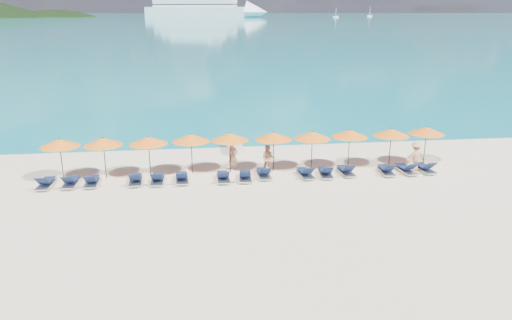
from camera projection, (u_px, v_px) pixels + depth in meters
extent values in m
plane|color=beige|center=(264.00, 203.00, 23.40)|extent=(1400.00, 1400.00, 0.00)
cube|color=#1FA9B2|center=(193.00, 16.00, 649.79)|extent=(1600.00, 1300.00, 0.01)
ellipsoid|color=black|center=(57.00, 50.00, 547.00)|extent=(162.00, 126.00, 85.50)
cube|color=white|center=(196.00, 12.00, 539.91)|extent=(112.80, 65.42, 10.38)
cone|color=white|center=(257.00, 12.00, 521.00)|extent=(30.16, 30.16, 22.85)
cube|color=white|center=(194.00, 3.00, 537.76)|extent=(90.67, 53.28, 8.31)
cube|color=black|center=(194.00, 4.00, 538.21)|extent=(91.79, 53.94, 0.93)
cube|color=black|center=(194.00, 1.00, 537.15)|extent=(89.54, 52.63, 0.93)
cube|color=white|center=(336.00, 17.00, 512.51)|extent=(5.45, 1.82, 1.45)
cylinder|color=white|center=(336.00, 12.00, 511.13)|extent=(0.33, 0.33, 9.09)
cube|color=white|center=(370.00, 16.00, 563.05)|extent=(5.67, 1.89, 1.51)
cylinder|color=white|center=(370.00, 11.00, 561.62)|extent=(0.34, 0.34, 9.45)
cube|color=silver|center=(234.00, 146.00, 31.93)|extent=(0.93, 2.37, 0.54)
cube|color=black|center=(234.00, 141.00, 31.63)|extent=(0.51, 0.99, 0.34)
cylinder|color=black|center=(233.00, 136.00, 32.33)|extent=(0.54, 0.07, 0.06)
imported|color=tan|center=(233.00, 156.00, 27.90)|extent=(0.71, 0.62, 1.63)
imported|color=tan|center=(268.00, 159.00, 27.47)|extent=(0.85, 0.59, 1.59)
imported|color=tan|center=(416.00, 157.00, 27.75)|extent=(1.16, 0.68, 1.69)
cylinder|color=black|center=(61.00, 160.00, 26.27)|extent=(0.05, 0.05, 2.20)
cone|color=orange|center=(59.00, 143.00, 26.00)|extent=(2.10, 2.10, 0.42)
sphere|color=black|center=(59.00, 139.00, 25.94)|extent=(0.08, 0.08, 0.08)
cylinder|color=black|center=(105.00, 158.00, 26.53)|extent=(0.05, 0.05, 2.20)
cone|color=orange|center=(103.00, 142.00, 26.26)|extent=(2.10, 2.10, 0.42)
sphere|color=black|center=(103.00, 138.00, 26.20)|extent=(0.08, 0.08, 0.08)
cylinder|color=black|center=(149.00, 157.00, 26.78)|extent=(0.05, 0.05, 2.20)
cone|color=orange|center=(148.00, 140.00, 26.52)|extent=(2.10, 2.10, 0.42)
sphere|color=black|center=(148.00, 136.00, 26.45)|extent=(0.08, 0.08, 0.08)
cylinder|color=black|center=(192.00, 154.00, 27.31)|extent=(0.05, 0.05, 2.20)
cone|color=orange|center=(191.00, 138.00, 27.05)|extent=(2.10, 2.10, 0.42)
sphere|color=black|center=(191.00, 134.00, 26.98)|extent=(0.08, 0.08, 0.08)
cylinder|color=black|center=(230.00, 153.00, 27.52)|extent=(0.05, 0.05, 2.20)
cone|color=orange|center=(230.00, 137.00, 27.26)|extent=(2.10, 2.10, 0.42)
sphere|color=black|center=(230.00, 133.00, 27.19)|extent=(0.08, 0.08, 0.08)
cylinder|color=black|center=(273.00, 152.00, 27.72)|extent=(0.05, 0.05, 2.20)
cone|color=orange|center=(274.00, 136.00, 27.45)|extent=(2.10, 2.10, 0.42)
sphere|color=black|center=(274.00, 132.00, 27.39)|extent=(0.08, 0.08, 0.08)
cylinder|color=black|center=(312.00, 151.00, 27.87)|extent=(0.05, 0.05, 2.20)
cone|color=orange|center=(312.00, 135.00, 27.60)|extent=(2.10, 2.10, 0.42)
sphere|color=black|center=(312.00, 131.00, 27.53)|extent=(0.08, 0.08, 0.08)
cylinder|color=black|center=(349.00, 149.00, 28.24)|extent=(0.05, 0.05, 2.20)
cone|color=orange|center=(350.00, 133.00, 27.97)|extent=(2.10, 2.10, 0.42)
sphere|color=black|center=(350.00, 130.00, 27.91)|extent=(0.08, 0.08, 0.08)
cylinder|color=black|center=(390.00, 148.00, 28.50)|extent=(0.05, 0.05, 2.20)
cone|color=orange|center=(391.00, 132.00, 28.23)|extent=(2.10, 2.10, 0.42)
sphere|color=black|center=(392.00, 129.00, 28.17)|extent=(0.08, 0.08, 0.08)
cylinder|color=black|center=(425.00, 146.00, 28.94)|extent=(0.05, 0.05, 2.20)
cone|color=orange|center=(427.00, 130.00, 28.67)|extent=(2.10, 2.10, 0.42)
sphere|color=black|center=(427.00, 127.00, 28.61)|extent=(0.08, 0.08, 0.08)
cube|color=silver|center=(46.00, 185.00, 25.41)|extent=(0.69, 1.72, 0.06)
cube|color=#122042|center=(47.00, 180.00, 25.60)|extent=(0.60, 1.12, 0.04)
cube|color=#122042|center=(42.00, 181.00, 24.76)|extent=(0.57, 0.56, 0.43)
cube|color=silver|center=(71.00, 183.00, 25.59)|extent=(0.66, 1.71, 0.06)
cube|color=#122042|center=(72.00, 179.00, 25.78)|extent=(0.57, 1.11, 0.04)
cube|color=#122042|center=(67.00, 179.00, 24.95)|extent=(0.56, 0.55, 0.43)
cube|color=silver|center=(92.00, 183.00, 25.69)|extent=(0.66, 1.71, 0.06)
cube|color=#122042|center=(93.00, 178.00, 25.88)|extent=(0.58, 1.11, 0.04)
cube|color=#122042|center=(90.00, 179.00, 25.05)|extent=(0.56, 0.55, 0.43)
cube|color=silver|center=(136.00, 181.00, 25.93)|extent=(0.71, 1.73, 0.06)
cube|color=#122042|center=(136.00, 177.00, 26.12)|extent=(0.61, 1.13, 0.04)
cube|color=#122042|center=(134.00, 177.00, 25.29)|extent=(0.58, 0.56, 0.43)
cube|color=silver|center=(158.00, 180.00, 26.02)|extent=(0.65, 1.71, 0.06)
cube|color=#122042|center=(158.00, 176.00, 26.21)|extent=(0.57, 1.11, 0.04)
cube|color=#122042|center=(156.00, 176.00, 25.38)|extent=(0.56, 0.55, 0.43)
cube|color=silver|center=(182.00, 179.00, 26.19)|extent=(0.69, 1.72, 0.06)
cube|color=#122042|center=(182.00, 175.00, 26.38)|extent=(0.59, 1.12, 0.04)
cube|color=#122042|center=(182.00, 175.00, 25.55)|extent=(0.57, 0.56, 0.43)
cube|color=silver|center=(223.00, 178.00, 26.34)|extent=(0.64, 1.71, 0.06)
cube|color=#122042|center=(223.00, 174.00, 26.53)|extent=(0.57, 1.11, 0.04)
cube|color=#122042|center=(224.00, 174.00, 25.70)|extent=(0.56, 0.54, 0.43)
cube|color=silver|center=(245.00, 177.00, 26.48)|extent=(0.79, 1.75, 0.06)
cube|color=#122042|center=(245.00, 173.00, 26.67)|extent=(0.66, 1.15, 0.04)
cube|color=#122042|center=(245.00, 173.00, 25.83)|extent=(0.60, 0.59, 0.43)
cube|color=silver|center=(264.00, 175.00, 26.92)|extent=(0.69, 1.72, 0.06)
cube|color=#122042|center=(263.00, 170.00, 27.11)|extent=(0.59, 1.12, 0.04)
cube|color=#122042|center=(266.00, 171.00, 26.28)|extent=(0.57, 0.56, 0.43)
cube|color=silver|center=(305.00, 174.00, 26.96)|extent=(0.78, 1.75, 0.06)
cube|color=#122042|center=(304.00, 170.00, 27.15)|extent=(0.65, 1.15, 0.04)
cube|color=#122042|center=(309.00, 170.00, 26.33)|extent=(0.60, 0.59, 0.43)
cube|color=silver|center=(326.00, 174.00, 27.05)|extent=(0.78, 1.75, 0.06)
cube|color=#122042|center=(325.00, 170.00, 27.25)|extent=(0.66, 1.15, 0.04)
cube|color=#122042|center=(328.00, 170.00, 26.41)|extent=(0.60, 0.59, 0.43)
cube|color=silver|center=(346.00, 172.00, 27.35)|extent=(0.71, 1.73, 0.06)
cube|color=#122042|center=(344.00, 168.00, 27.54)|extent=(0.61, 1.13, 0.04)
cube|color=#122042|center=(350.00, 168.00, 26.72)|extent=(0.58, 0.56, 0.43)
cube|color=silver|center=(386.00, 171.00, 27.48)|extent=(0.74, 1.74, 0.06)
cube|color=#122042|center=(385.00, 167.00, 27.67)|extent=(0.63, 1.14, 0.04)
cube|color=#122042|center=(390.00, 167.00, 26.84)|extent=(0.59, 0.57, 0.43)
cube|color=silver|center=(406.00, 170.00, 27.63)|extent=(0.79, 1.76, 0.06)
cube|color=#122042|center=(404.00, 166.00, 27.82)|extent=(0.66, 1.15, 0.04)
cube|color=#122042|center=(412.00, 166.00, 27.00)|extent=(0.60, 0.59, 0.43)
cube|color=silver|center=(425.00, 169.00, 27.83)|extent=(0.72, 1.73, 0.06)
cube|color=#122042|center=(423.00, 165.00, 28.02)|extent=(0.62, 1.13, 0.04)
cube|color=#122042|center=(430.00, 165.00, 27.19)|extent=(0.58, 0.57, 0.43)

